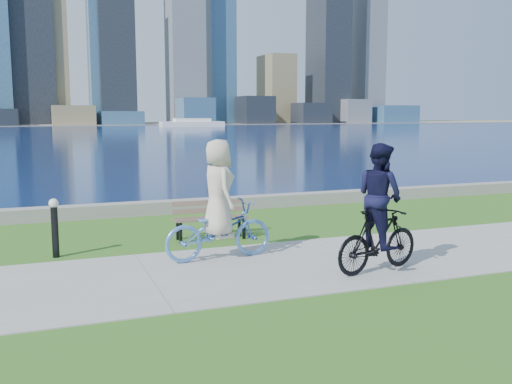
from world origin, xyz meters
The scene contains 11 objects.
ground centered at (0.00, 0.00, 0.00)m, with size 320.00×320.00×0.00m, color #2C5D18.
concrete_path centered at (0.00, 0.00, 0.01)m, with size 80.00×3.50×0.02m, color gray.
seawall centered at (0.00, 6.20, 0.17)m, with size 90.00×0.50×0.35m, color gray.
bay_water centered at (0.00, 72.00, 0.00)m, with size 320.00×131.00×0.01m, color #0C1E4D.
far_shore centered at (0.00, 130.00, 0.06)m, with size 320.00×30.00×0.12m, color gray.
city_skyline centered at (-7.02, 130.06, 24.28)m, with size 175.53×24.09×76.00m.
ferry_far centered at (22.28, 99.35, 0.69)m, with size 12.28×3.51×1.67m.
park_bench centered at (-2.19, 2.70, 0.51)m, with size 1.64×0.63×0.84m.
bollard_lamp centered at (-5.43, 2.16, 0.66)m, with size 0.19×0.19×1.15m.
cyclist_woman centered at (-2.55, 0.86, 0.86)m, with size 0.88×2.15×2.27m.
cyclist_man centered at (-0.20, -0.94, 0.96)m, with size 0.92×1.91×2.24m.
Camera 1 is at (-5.63, -9.25, 2.77)m, focal length 40.00 mm.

